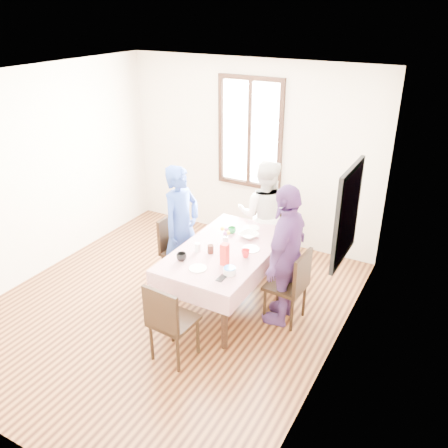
{
  "coord_description": "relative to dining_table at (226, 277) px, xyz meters",
  "views": [
    {
      "loc": [
        2.92,
        -3.85,
        3.39
      ],
      "look_at": [
        0.59,
        0.37,
        1.1
      ],
      "focal_mm": 37.76,
      "sensor_mm": 36.0,
      "label": 1
    }
  ],
  "objects": [
    {
      "name": "ground",
      "position": [
        -0.59,
        -0.42,
        -0.38
      ],
      "size": [
        4.5,
        4.5,
        0.0
      ],
      "primitive_type": "plane",
      "color": "black",
      "rests_on": "ground"
    },
    {
      "name": "back_wall",
      "position": [
        -0.59,
        1.83,
        0.98
      ],
      "size": [
        4.0,
        0.0,
        4.0
      ],
      "primitive_type": "plane",
      "rotation": [
        1.57,
        0.0,
        0.0
      ],
      "color": "beige",
      "rests_on": "ground"
    },
    {
      "name": "right_wall",
      "position": [
        1.41,
        -0.42,
        0.98
      ],
      "size": [
        0.0,
        4.5,
        4.5
      ],
      "primitive_type": "plane",
      "rotation": [
        1.57,
        0.0,
        -1.57
      ],
      "color": "beige",
      "rests_on": "ground"
    },
    {
      "name": "window_frame",
      "position": [
        -0.59,
        1.81,
        1.27
      ],
      "size": [
        1.02,
        0.06,
        1.62
      ],
      "primitive_type": "cube",
      "color": "black",
      "rests_on": "back_wall"
    },
    {
      "name": "window_pane",
      "position": [
        -0.59,
        1.82,
        1.27
      ],
      "size": [
        0.9,
        0.02,
        1.5
      ],
      "primitive_type": "cube",
      "color": "white",
      "rests_on": "back_wall"
    },
    {
      "name": "art_poster",
      "position": [
        1.39,
        -0.12,
        1.18
      ],
      "size": [
        0.04,
        0.76,
        0.96
      ],
      "primitive_type": "cube",
      "color": "red",
      "rests_on": "right_wall"
    },
    {
      "name": "dining_table",
      "position": [
        0.0,
        0.0,
        0.0
      ],
      "size": [
        0.9,
        1.61,
        0.75
      ],
      "primitive_type": "cube",
      "color": "black",
      "rests_on": "ground"
    },
    {
      "name": "tablecloth",
      "position": [
        -0.0,
        0.0,
        0.38
      ],
      "size": [
        1.02,
        1.73,
        0.01
      ],
      "primitive_type": "cube",
      "color": "#5E0719",
      "rests_on": "dining_table"
    },
    {
      "name": "chair_left",
      "position": [
        -0.75,
        0.15,
        0.08
      ],
      "size": [
        0.42,
        0.42,
        0.91
      ],
      "primitive_type": "cube",
      "rotation": [
        0.0,
        0.0,
        -1.57
      ],
      "color": "black",
      "rests_on": "ground"
    },
    {
      "name": "chair_right",
      "position": [
        0.75,
        0.05,
        0.08
      ],
      "size": [
        0.44,
        0.44,
        0.91
      ],
      "primitive_type": "cube",
      "rotation": [
        0.0,
        0.0,
        1.51
      ],
      "color": "black",
      "rests_on": "ground"
    },
    {
      "name": "chair_far",
      "position": [
        0.0,
        1.11,
        0.08
      ],
      "size": [
        0.46,
        0.46,
        0.91
      ],
      "primitive_type": "cube",
      "rotation": [
        0.0,
        0.0,
        3.25
      ],
      "color": "black",
      "rests_on": "ground"
    },
    {
      "name": "chair_near",
      "position": [
        0.0,
        -1.11,
        0.08
      ],
      "size": [
        0.45,
        0.45,
        0.91
      ],
      "primitive_type": "cube",
      "rotation": [
        0.0,
        0.0,
        -0.06
      ],
      "color": "black",
      "rests_on": "ground"
    },
    {
      "name": "person_left",
      "position": [
        -0.73,
        0.15,
        0.43
      ],
      "size": [
        0.46,
        0.63,
        1.61
      ],
      "primitive_type": "imported",
      "rotation": [
        0.0,
        0.0,
        1.44
      ],
      "color": "navy",
      "rests_on": "ground"
    },
    {
      "name": "person_far",
      "position": [
        0.0,
        1.09,
        0.4
      ],
      "size": [
        0.87,
        0.75,
        1.55
      ],
      "primitive_type": "imported",
      "rotation": [
        0.0,
        0.0,
        3.39
      ],
      "color": "silver",
      "rests_on": "ground"
    },
    {
      "name": "person_right",
      "position": [
        0.73,
        0.05,
        0.46
      ],
      "size": [
        0.43,
        0.99,
        1.68
      ],
      "primitive_type": "imported",
      "rotation": [
        0.0,
        0.0,
        -1.55
      ],
      "color": "#523068",
      "rests_on": "ground"
    },
    {
      "name": "mug_black",
      "position": [
        -0.3,
        -0.49,
        0.43
      ],
      "size": [
        0.15,
        0.15,
        0.09
      ],
      "primitive_type": "imported",
      "rotation": [
        0.0,
        0.0,
        -0.34
      ],
      "color": "black",
      "rests_on": "tablecloth"
    },
    {
      "name": "mug_flag",
      "position": [
        0.29,
        -0.07,
        0.43
      ],
      "size": [
        0.14,
        0.14,
        0.09
      ],
      "primitive_type": "imported",
      "rotation": [
        0.0,
        0.0,
        0.5
      ],
      "color": "red",
      "rests_on": "tablecloth"
    },
    {
      "name": "mug_green",
      "position": [
        -0.13,
        0.39,
        0.43
      ],
      "size": [
        0.1,
        0.1,
        0.08
      ],
      "primitive_type": "imported",
      "rotation": [
        0.0,
        0.0,
        -0.04
      ],
      "color": "#0C7226",
      "rests_on": "tablecloth"
    },
    {
      "name": "serving_bowl",
      "position": [
        0.11,
        0.39,
        0.42
      ],
      "size": [
        0.29,
        0.29,
        0.06
      ],
      "primitive_type": "imported",
      "rotation": [
        0.0,
        0.0,
        -0.29
      ],
      "color": "white",
      "rests_on": "tablecloth"
    },
    {
      "name": "juice_carton",
      "position": [
        0.16,
        -0.33,
        0.51
      ],
      "size": [
        0.08,
        0.08,
        0.25
      ],
      "primitive_type": "cube",
      "color": "red",
      "rests_on": "tablecloth"
    },
    {
      "name": "butter_tub",
      "position": [
        0.31,
        -0.48,
        0.42
      ],
      "size": [
        0.14,
        0.14,
        0.07
      ],
      "primitive_type": "cylinder",
      "color": "white",
      "rests_on": "tablecloth"
    },
    {
      "name": "jam_jar",
      "position": [
        -0.1,
        -0.19,
        0.44
      ],
      "size": [
        0.07,
        0.07,
        0.1
      ],
      "primitive_type": "cylinder",
      "color": "black",
      "rests_on": "tablecloth"
    },
    {
      "name": "drinking_glass",
      "position": [
        -0.26,
        -0.21,
        0.44
      ],
      "size": [
        0.07,
        0.07,
        0.1
      ],
      "primitive_type": "cylinder",
      "color": "silver",
      "rests_on": "tablecloth"
    },
    {
      "name": "smartphone",
      "position": [
        0.28,
        -0.6,
        0.39
      ],
      "size": [
        0.07,
        0.14,
        0.01
      ],
      "primitive_type": "cube",
      "color": "black",
      "rests_on": "tablecloth"
    },
    {
      "name": "flower_vase",
      "position": [
        -0.03,
        0.04,
        0.45
      ],
      "size": [
        0.06,
        0.06,
        0.13
      ],
      "primitive_type": "cylinder",
      "color": "silver",
      "rests_on": "tablecloth"
    },
    {
      "name": "plate_right",
      "position": [
        0.27,
        0.12,
        0.39
      ],
      "size": [
        0.2,
        0.2,
        0.01
      ],
      "primitive_type": "cylinder",
      "color": "white",
      "rests_on": "tablecloth"
    },
    {
      "name": "plate_far",
      "position": [
        0.03,
        0.63,
        0.39
      ],
      "size": [
        0.2,
        0.2,
        0.01
      ],
      "primitive_type": "cylinder",
      "color": "white",
      "rests_on": "tablecloth"
    },
    {
      "name": "plate_near",
      "position": [
        -0.05,
        -0.56,
        0.39
      ],
      "size": [
        0.2,
        0.2,
        0.01
      ],
      "primitive_type": "cylinder",
      "color": "white",
      "rests_on": "tablecloth"
    },
    {
      "name": "butter_lid",
      "position": [
        0.31,
        -0.48,
        0.46
      ],
      "size": [
        0.12,
        0.12,
        0.01
      ],
      "primitive_type": "cylinder",
      "color": "blue",
      "rests_on": "butter_tub"
    },
    {
      "name": "flower_bunch",
      "position": [
        -0.03,
        0.04,
        0.56
      ],
      "size": [
        0.09,
        0.09,
        0.1
      ],
      "primitive_type": null,
      "color": "yellow",
      "rests_on": "flower_vase"
    }
  ]
}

